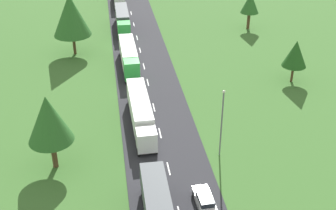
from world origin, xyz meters
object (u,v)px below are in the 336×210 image
tree_pine (295,54)px  truck_fourth (122,19)px  tree_maple (71,15)px  truck_third (129,56)px  tree_oak (48,119)px  truck_second (141,111)px  car_second (205,200)px  lamppost_second (222,120)px  tree_birch (250,3)px

tree_pine → truck_fourth: bearing=132.5°
tree_maple → truck_third: bearing=-36.9°
truck_fourth → tree_oak: size_ratio=1.40×
tree_maple → truck_second: bearing=-69.5°
truck_third → truck_fourth: size_ratio=1.00×
truck_third → truck_fourth: (0.02, 18.30, 0.09)m
truck_fourth → tree_pine: bearing=-47.5°
truck_second → tree_pine: (25.09, 9.27, 2.70)m
truck_third → car_second: (5.25, -35.29, -1.24)m
truck_second → tree_maple: (-9.57, 25.59, 5.20)m
lamppost_second → tree_birch: lamppost_second is taller
truck_third → tree_pine: size_ratio=1.91×
car_second → tree_birch: bearing=67.8°
tree_birch → tree_pine: tree_birch is taller
tree_pine → lamppost_second: bearing=-133.0°
tree_pine → tree_maple: bearing=154.8°
truck_fourth → tree_pine: tree_pine is taller
truck_fourth → truck_second: bearing=-89.7°
truck_second → truck_fourth: bearing=90.3°
truck_fourth → tree_pine: (25.29, -27.59, 2.63)m
truck_fourth → car_second: (5.23, -53.59, -1.33)m
tree_oak → tree_pine: bearing=25.1°
car_second → truck_fourth: bearing=95.6°
tree_birch → truck_fourth: bearing=172.5°
tree_maple → lamppost_second: bearing=-61.5°
truck_second → tree_oak: (-10.77, -7.53, 4.43)m
tree_oak → tree_maple: 33.15m
truck_second → truck_third: 18.57m
truck_second → tree_birch: 42.22m
truck_fourth → tree_birch: (25.68, -3.36, 3.21)m
lamppost_second → tree_pine: 23.88m
car_second → lamppost_second: (3.78, 8.53, 4.10)m
truck_fourth → tree_pine: 37.52m
tree_birch → truck_second: bearing=-127.3°
tree_oak → tree_birch: (36.25, 41.04, -1.15)m
lamppost_second → truck_fourth: bearing=101.3°
tree_birch → tree_pine: size_ratio=1.08×
car_second → lamppost_second: lamppost_second is taller
tree_oak → tree_birch: tree_oak is taller
truck_fourth → tree_maple: tree_maple is taller
tree_birch → lamppost_second: bearing=-111.8°
truck_fourth → lamppost_second: bearing=-78.7°
truck_fourth → car_second: size_ratio=2.94×
tree_oak → truck_third: bearing=68.0°
car_second → tree_maple: bearing=109.0°
truck_third → truck_fourth: 18.30m
truck_fourth → tree_oak: (-10.57, -44.40, 4.36)m
truck_third → car_second: truck_third is taller
lamppost_second → tree_birch: 44.91m
tree_birch → tree_maple: (-35.05, -7.92, 1.92)m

